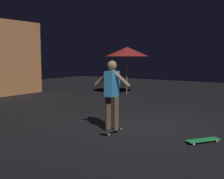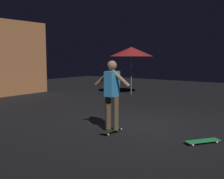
{
  "view_description": "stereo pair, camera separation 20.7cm",
  "coord_description": "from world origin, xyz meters",
  "px_view_note": "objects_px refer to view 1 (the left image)",
  "views": [
    {
      "loc": [
        -6.44,
        -3.56,
        1.83
      ],
      "look_at": [
        -0.97,
        0.21,
        1.05
      ],
      "focal_mm": 44.73,
      "sensor_mm": 36.0,
      "label": 1
    },
    {
      "loc": [
        -6.32,
        -3.72,
        1.83
      ],
      "look_at": [
        -0.97,
        0.21,
        1.05
      ],
      "focal_mm": 44.73,
      "sensor_mm": 36.0,
      "label": 2
    }
  ],
  "objects_px": {
    "patio_umbrella": "(127,52)",
    "skateboard_ridden": "(112,130)",
    "skateboard_spare": "(203,140)",
    "skater": "(112,90)"
  },
  "relations": [
    {
      "from": "skateboard_ridden",
      "to": "patio_umbrella",
      "type": "bearing_deg",
      "value": 28.59
    },
    {
      "from": "skateboard_ridden",
      "to": "skater",
      "type": "bearing_deg",
      "value": 0.0
    },
    {
      "from": "patio_umbrella",
      "to": "skateboard_spare",
      "type": "relative_size",
      "value": 3.05
    },
    {
      "from": "skateboard_ridden",
      "to": "skateboard_spare",
      "type": "bearing_deg",
      "value": -78.87
    },
    {
      "from": "skateboard_ridden",
      "to": "skateboard_spare",
      "type": "relative_size",
      "value": 1.05
    },
    {
      "from": "patio_umbrella",
      "to": "skater",
      "type": "distance_m",
      "value": 7.02
    },
    {
      "from": "patio_umbrella",
      "to": "skateboard_ridden",
      "type": "height_order",
      "value": "patio_umbrella"
    },
    {
      "from": "skater",
      "to": "skateboard_ridden",
      "type": "bearing_deg",
      "value": 0.0
    },
    {
      "from": "skateboard_spare",
      "to": "skater",
      "type": "relative_size",
      "value": 0.45
    },
    {
      "from": "patio_umbrella",
      "to": "skateboard_spare",
      "type": "distance_m",
      "value": 8.1
    }
  ]
}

